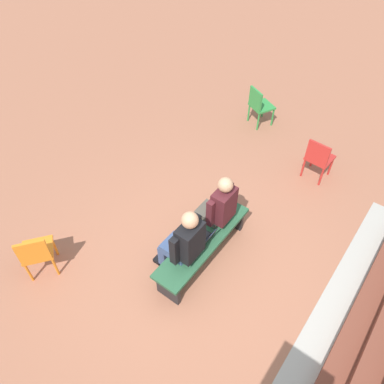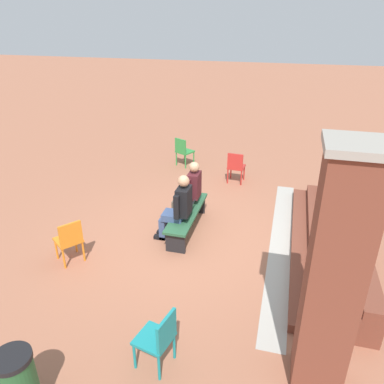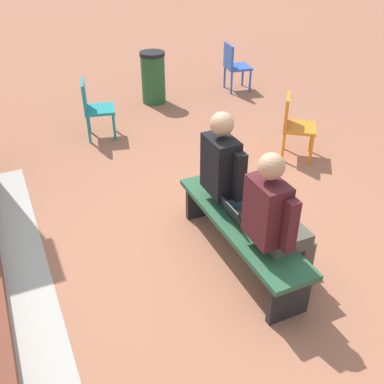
{
  "view_description": "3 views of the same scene",
  "coord_description": "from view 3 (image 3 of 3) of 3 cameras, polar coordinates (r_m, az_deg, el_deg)",
  "views": [
    {
      "loc": [
        2.38,
        1.6,
        4.76
      ],
      "look_at": [
        -0.47,
        -0.54,
        1.04
      ],
      "focal_mm": 35.0,
      "sensor_mm": 36.0,
      "label": 1
    },
    {
      "loc": [
        6.11,
        1.6,
        4.04
      ],
      "look_at": [
        -0.4,
        -0.12,
        0.82
      ],
      "focal_mm": 35.0,
      "sensor_mm": 36.0,
      "label": 2
    },
    {
      "loc": [
        -3.09,
        1.6,
        2.87
      ],
      "look_at": [
        -0.06,
        0.21,
        0.75
      ],
      "focal_mm": 42.0,
      "sensor_mm": 36.0,
      "label": 3
    }
  ],
  "objects": [
    {
      "name": "litter_bin",
      "position": [
        7.86,
        -4.95,
        14.29
      ],
      "size": [
        0.42,
        0.42,
        0.86
      ],
      "color": "#23562D",
      "rests_on": "ground"
    },
    {
      "name": "person_student",
      "position": [
        3.72,
        10.66,
        -3.48
      ],
      "size": [
        0.54,
        0.69,
        1.35
      ],
      "color": "#4C473D",
      "rests_on": "ground"
    },
    {
      "name": "bench",
      "position": [
        4.19,
        6.18,
        -4.68
      ],
      "size": [
        1.8,
        0.44,
        0.45
      ],
      "color": "#285638",
      "rests_on": "ground"
    },
    {
      "name": "plastic_chair_near_bench_right",
      "position": [
        6.64,
        -12.39,
        10.64
      ],
      "size": [
        0.5,
        0.5,
        0.84
      ],
      "color": "teal",
      "rests_on": "ground"
    },
    {
      "name": "person_adult",
      "position": [
        4.27,
        4.86,
        2.25
      ],
      "size": [
        0.56,
        0.71,
        1.38
      ],
      "color": "#384C75",
      "rests_on": "ground"
    },
    {
      "name": "plastic_chair_foreground",
      "position": [
        8.42,
        5.36,
        15.86
      ],
      "size": [
        0.48,
        0.48,
        0.84
      ],
      "color": "#2D56B7",
      "rests_on": "ground"
    },
    {
      "name": "ground_plane",
      "position": [
        4.51,
        2.15,
        -7.06
      ],
      "size": [
        60.0,
        60.0,
        0.0
      ],
      "primitive_type": "plane",
      "color": "#9E6047"
    },
    {
      "name": "laptop",
      "position": [
        4.1,
        6.15,
        -3.1
      ],
      "size": [
        0.32,
        0.29,
        0.21
      ],
      "color": "black",
      "rests_on": "bench"
    },
    {
      "name": "concrete_strip",
      "position": [
        4.03,
        -19.06,
        -15.27
      ],
      "size": [
        5.38,
        0.4,
        0.01
      ],
      "primitive_type": "cube",
      "color": "#A8A399",
      "rests_on": "ground"
    },
    {
      "name": "plastic_chair_near_bench_left",
      "position": [
        6.1,
        12.84,
        8.59
      ],
      "size": [
        0.59,
        0.59,
        0.84
      ],
      "color": "orange",
      "rests_on": "ground"
    }
  ]
}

